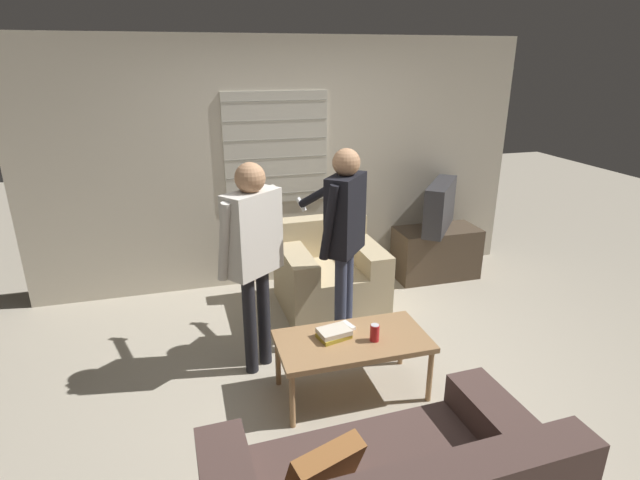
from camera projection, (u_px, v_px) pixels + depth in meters
The scene contains 11 objects.
ground_plane at pixel (344, 383), 3.80m from camera, with size 16.00×16.00×0.00m, color #B2A893.
wall_back at pixel (284, 165), 5.19m from camera, with size 5.20×0.08×2.55m.
armchair_beige at pixel (329, 274), 4.90m from camera, with size 0.96×0.92×0.83m.
coffee_table at pixel (353, 344), 3.57m from camera, with size 1.08×0.56×0.45m.
tv_stand at pixel (436, 253), 5.57m from camera, with size 0.92×0.45×0.56m.
tv at pixel (440, 206), 5.38m from camera, with size 0.67×0.76×0.52m.
person_left_standing at pixel (252, 243), 3.66m from camera, with size 0.53×0.83×1.66m.
person_right_standing at pixel (344, 225), 3.99m from camera, with size 0.50×0.77×1.69m.
book_stack at pixel (334, 333), 3.56m from camera, with size 0.25×0.20×0.07m.
soda_can at pixel (375, 333), 3.51m from camera, with size 0.07×0.07×0.13m.
spare_remote at pixel (349, 325), 3.71m from camera, with size 0.08×0.14×0.02m.
Camera 1 is at (-1.04, -3.02, 2.34)m, focal length 28.00 mm.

